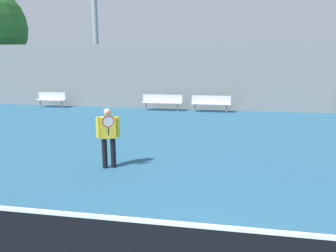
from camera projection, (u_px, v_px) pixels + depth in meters
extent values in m
cube|color=white|center=(201.00, 226.00, 3.87)|extent=(12.20, 0.04, 0.05)
cylinder|color=black|center=(105.00, 153.00, 8.81)|extent=(0.14, 0.14, 0.83)
cylinder|color=black|center=(113.00, 153.00, 8.86)|extent=(0.14, 0.14, 0.83)
cube|color=yellow|center=(108.00, 127.00, 8.69)|extent=(0.46, 0.35, 0.57)
cylinder|color=yellow|center=(98.00, 128.00, 8.63)|extent=(0.10, 0.10, 0.56)
cylinder|color=yellow|center=(118.00, 127.00, 8.74)|extent=(0.10, 0.10, 0.56)
sphere|color=#DBAD89|center=(107.00, 112.00, 8.60)|extent=(0.20, 0.20, 0.20)
cylinder|color=black|center=(109.00, 131.00, 8.43)|extent=(0.03, 0.03, 0.22)
torus|color=red|center=(108.00, 121.00, 8.37)|extent=(0.30, 0.14, 0.31)
cylinder|color=silver|center=(108.00, 121.00, 8.37)|extent=(0.25, 0.11, 0.27)
cube|color=silver|center=(211.00, 104.00, 17.39)|extent=(2.08, 0.40, 0.04)
cylinder|color=gray|center=(195.00, 108.00, 17.58)|extent=(0.06, 0.06, 0.43)
cylinder|color=gray|center=(227.00, 109.00, 17.30)|extent=(0.06, 0.06, 0.43)
cube|color=silver|center=(211.00, 99.00, 17.51)|extent=(2.08, 0.04, 0.40)
cube|color=silver|center=(51.00, 100.00, 18.96)|extent=(1.68, 0.40, 0.04)
cylinder|color=gray|center=(40.00, 103.00, 19.13)|extent=(0.06, 0.06, 0.43)
cylinder|color=gray|center=(62.00, 104.00, 18.90)|extent=(0.06, 0.06, 0.43)
cube|color=silver|center=(52.00, 96.00, 19.09)|extent=(1.68, 0.04, 0.40)
cube|color=silver|center=(162.00, 103.00, 17.84)|extent=(2.20, 0.40, 0.04)
cylinder|color=gray|center=(146.00, 106.00, 18.04)|extent=(0.06, 0.06, 0.43)
cylinder|color=gray|center=(178.00, 107.00, 17.74)|extent=(0.06, 0.06, 0.43)
cube|color=silver|center=(162.00, 98.00, 17.97)|extent=(2.20, 0.04, 0.40)
cylinder|color=#939399|center=(95.00, 14.00, 18.45)|extent=(0.32, 0.32, 10.47)
cube|color=gray|center=(222.00, 77.00, 17.75)|extent=(30.76, 0.06, 3.59)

